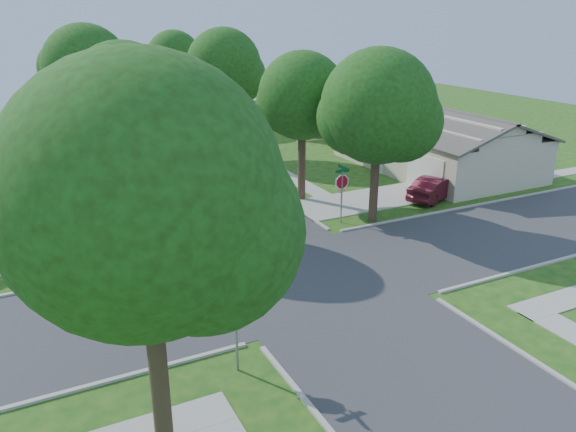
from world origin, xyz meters
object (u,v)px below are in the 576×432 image
Objects in this scene: tree_e_near at (303,100)px; car_curb_west at (82,115)px; tree_e_far at (175,61)px; tree_sw_corner at (147,208)px; house_ne_near at (434,147)px; car_curb_east at (211,148)px; tree_w_near at (126,103)px; tree_e_mid at (225,70)px; tree_ne_corner at (379,112)px; stop_sign_ne at (342,184)px; car_driveway at (434,188)px; house_ne_far at (308,109)px; tree_w_mid at (88,72)px; tree_w_far at (67,70)px; stop_sign_sw at (236,310)px.

car_curb_west is (-7.95, 31.05, -4.94)m from tree_e_near.
tree_sw_corner is at bearing -106.56° from tree_e_far.
house_ne_near is 3.00× the size of car_curb_east.
tree_e_far is at bearing 116.03° from house_ne_near.
tree_sw_corner is (-2.79, -16.00, 0.15)m from tree_w_near.
tree_e_mid reaches higher than tree_ne_corner.
stop_sign_ne is 6.99m from car_driveway.
house_ne_near is at bearing -35.06° from car_curb_east.
tree_e_far reaches higher than house_ne_far.
stop_sign_ne is 0.33× the size of tree_w_near.
tree_e_near is 23.30m from house_ne_far.
tree_w_mid is at bearing 23.56° from car_driveway.
tree_w_far reaches higher than car_curb_east.
tree_sw_corner reaches higher than tree_ne_corner.
house_ne_near is at bearing 29.14° from stop_sign_ne.
car_driveway is at bearing -100.86° from house_ne_far.
tree_sw_corner is 47.56m from car_curb_west.
tree_w_mid reaches higher than tree_e_near.
tree_ne_corner is at bearing 82.33° from car_driveway.
car_curb_east is at bearing -60.05° from tree_w_far.
car_curb_west is (-9.56, 35.85, -4.89)m from tree_ne_corner.
tree_e_mid reaches higher than house_ne_far.
tree_e_far is 14.67m from car_curb_east.
car_driveway is (6.75, -28.41, -5.31)m from tree_e_far.
house_ne_far is 23.85m from car_driveway.
tree_w_near is at bearing 89.77° from stop_sign_sw.
house_ne_far is (20.69, 33.70, -0.51)m from stop_sign_sw.
tree_sw_corner is 43.20m from house_ne_far.
tree_e_far is at bearing 73.44° from tree_sw_corner.
tree_ne_corner is (1.61, -29.80, -0.39)m from tree_e_far.
stop_sign_ne is 0.31× the size of tree_sw_corner.
tree_e_far is 25.99m from house_ne_near.
stop_sign_ne is at bearing -72.30° from tree_w_far.
tree_e_far is (0.00, 25.00, 0.34)m from tree_e_near.
tree_w_mid is at bearing 89.87° from stop_sign_sw.
tree_w_mid is 1.10× the size of tree_ne_corner.
tree_w_far is at bearing 121.15° from car_curb_east.
car_curb_east is 20.69m from car_curb_west.
car_driveway is (-4.49, -5.40, -0.85)m from house_ne_near.
tree_w_far is at bearing 70.80° from car_curb_west.
stop_sign_ne is at bearing -90.68° from tree_e_near.
tree_sw_corner is 1.10× the size of tree_ne_corner.
stop_sign_sw is 0.22× the size of house_ne_far.
stop_sign_ne is at bearing -90.20° from tree_e_mid.
tree_w_far reaches higher than stop_sign_sw.
tree_w_mid is 13.04m from tree_w_far.
tree_e_near reaches higher than house_ne_far.
house_ne_far is 15.44m from car_curb_east.
tree_ne_corner is at bearing -77.74° from car_curb_east.
house_ne_near reaches higher than car_curb_east.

